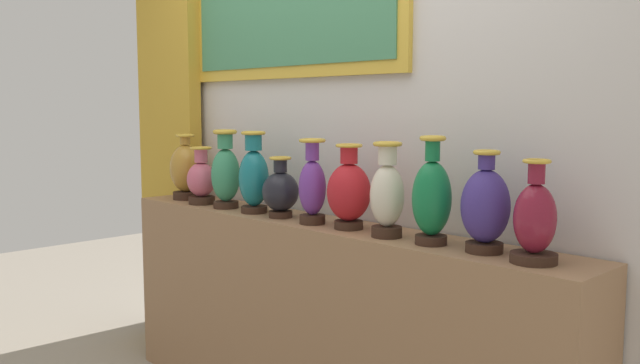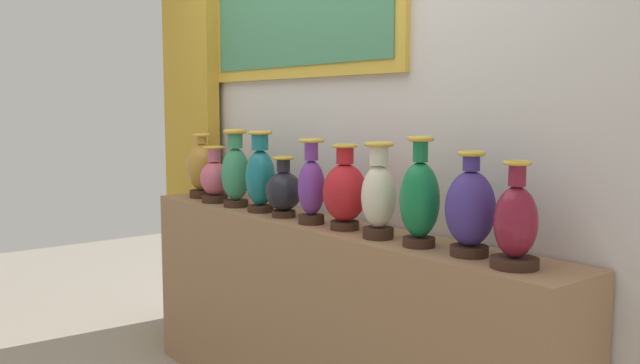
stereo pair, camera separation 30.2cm
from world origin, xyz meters
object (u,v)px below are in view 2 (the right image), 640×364
object	(u,v)px
vase_onyx	(284,191)
vase_teal	(260,176)
vase_rose	(215,179)
vase_burgundy	(516,225)
vase_ochre	(202,169)
vase_indigo	(470,210)
vase_violet	(311,186)
vase_crimson	(345,192)
vase_jade	(236,172)
vase_emerald	(420,199)
vase_ivory	(378,195)

from	to	relation	value
vase_onyx	vase_teal	bearing A→B (deg)	179.84
vase_rose	vase_burgundy	bearing A→B (deg)	0.41
vase_ochre	vase_indigo	size ratio (longest dim) A/B	1.00
vase_violet	vase_crimson	world-z (taller)	vase_violet
vase_indigo	vase_burgundy	bearing A→B (deg)	-6.87
vase_teal	vase_indigo	xyz separation A→B (m)	(1.29, 0.03, -0.02)
vase_indigo	vase_burgundy	size ratio (longest dim) A/B	1.06
vase_jade	vase_ochre	bearing A→B (deg)	175.07
vase_emerald	vase_burgundy	distance (m)	0.43
vase_rose	vase_ivory	distance (m)	1.30
vase_violet	vase_ivory	world-z (taller)	vase_ivory
vase_rose	vase_jade	distance (m)	0.22
vase_violet	vase_burgundy	distance (m)	1.07
vase_ivory	vase_violet	bearing A→B (deg)	-179.42
vase_crimson	vase_indigo	size ratio (longest dim) A/B	0.99
vase_violet	vase_ivory	size ratio (longest dim) A/B	0.99
vase_teal	vase_violet	distance (m)	0.43
vase_violet	vase_crimson	distance (m)	0.20
vase_violet	vase_crimson	bearing A→B (deg)	7.26
vase_ochre	vase_emerald	world-z (taller)	vase_emerald
vase_onyx	vase_crimson	xyz separation A→B (m)	(0.43, 0.01, 0.04)
vase_rose	vase_burgundy	size ratio (longest dim) A/B	0.88
vase_teal	vase_indigo	size ratio (longest dim) A/B	1.09
vase_teal	vase_emerald	world-z (taller)	vase_emerald
vase_teal	vase_burgundy	size ratio (longest dim) A/B	1.15
vase_onyx	vase_burgundy	world-z (taller)	vase_burgundy
vase_crimson	vase_burgundy	distance (m)	0.87
vase_teal	vase_emerald	bearing A→B (deg)	0.17
vase_emerald	vase_teal	bearing A→B (deg)	-179.83
vase_onyx	vase_violet	distance (m)	0.23
vase_onyx	vase_ivory	bearing A→B (deg)	-0.58
vase_ivory	vase_teal	bearing A→B (deg)	179.51
vase_emerald	vase_ivory	bearing A→B (deg)	-177.14
vase_onyx	vase_emerald	xyz separation A→B (m)	(0.87, 0.00, 0.05)
vase_teal	vase_ivory	bearing A→B (deg)	-0.49
vase_violet	vase_ivory	bearing A→B (deg)	0.58
vase_violet	vase_emerald	distance (m)	0.64
vase_teal	vase_rose	bearing A→B (deg)	-178.31
vase_ivory	vase_emerald	xyz separation A→B (m)	(0.21, 0.01, 0.01)
vase_ochre	vase_ivory	distance (m)	1.51
vase_teal	vase_onyx	distance (m)	0.21
vase_teal	vase_burgundy	world-z (taller)	vase_teal
vase_violet	vase_teal	bearing A→B (deg)	178.46
vase_rose	vase_emerald	size ratio (longest dim) A/B	0.75
vase_rose	vase_jade	world-z (taller)	vase_jade
vase_emerald	vase_onyx	bearing A→B (deg)	-179.75
vase_jade	vase_rose	bearing A→B (deg)	-178.52
vase_ochre	vase_violet	size ratio (longest dim) A/B	0.97
vase_jade	vase_burgundy	xyz separation A→B (m)	(1.72, 0.01, -0.04)
vase_ivory	vase_indigo	world-z (taller)	vase_ivory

